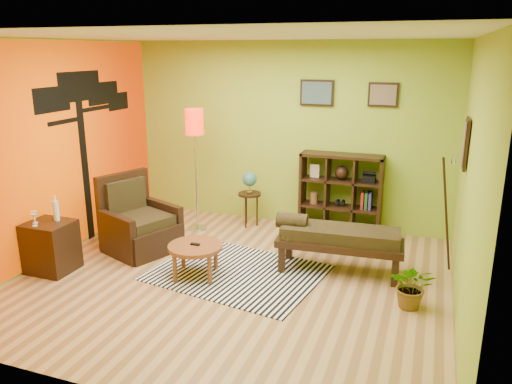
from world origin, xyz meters
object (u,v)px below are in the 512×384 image
(armchair, at_px, (138,227))
(cube_shelf, at_px, (341,194))
(bench, at_px, (336,237))
(coffee_table, at_px, (195,249))
(floor_lamp, at_px, (195,133))
(potted_plant, at_px, (412,290))
(side_cabinet, at_px, (51,246))
(globe_table, at_px, (250,185))

(armchair, distance_m, cube_shelf, 2.97)
(cube_shelf, relative_size, bench, 0.76)
(coffee_table, height_order, armchair, armchair)
(floor_lamp, height_order, potted_plant, floor_lamp)
(side_cabinet, relative_size, bench, 0.60)
(floor_lamp, relative_size, cube_shelf, 1.53)
(coffee_table, bearing_deg, side_cabinet, -165.31)
(globe_table, bearing_deg, floor_lamp, -148.02)
(floor_lamp, bearing_deg, globe_table, 31.98)
(potted_plant, bearing_deg, globe_table, 144.15)
(floor_lamp, height_order, bench, floor_lamp)
(cube_shelf, bearing_deg, floor_lamp, -163.41)
(globe_table, xyz_separation_m, cube_shelf, (1.38, 0.19, -0.06))
(side_cabinet, relative_size, potted_plant, 1.88)
(globe_table, distance_m, cube_shelf, 1.40)
(cube_shelf, height_order, bench, cube_shelf)
(armchair, bearing_deg, bench, 4.25)
(floor_lamp, bearing_deg, coffee_table, -64.39)
(bench, bearing_deg, armchair, -175.75)
(side_cabinet, xyz_separation_m, globe_table, (1.73, 2.38, 0.33))
(side_cabinet, height_order, globe_table, side_cabinet)
(floor_lamp, bearing_deg, side_cabinet, -118.11)
(armchair, height_order, cube_shelf, cube_shelf)
(cube_shelf, bearing_deg, coffee_table, -122.85)
(coffee_table, xyz_separation_m, armchair, (-1.13, 0.51, -0.04))
(coffee_table, relative_size, globe_table, 0.76)
(armchair, xyz_separation_m, side_cabinet, (-0.63, -0.97, 0.01))
(coffee_table, distance_m, cube_shelf, 2.52)
(side_cabinet, bearing_deg, armchair, 57.06)
(potted_plant, bearing_deg, coffee_table, -177.93)
(armchair, distance_m, side_cabinet, 1.16)
(bench, distance_m, potted_plant, 1.16)
(side_cabinet, height_order, floor_lamp, floor_lamp)
(armchair, distance_m, floor_lamp, 1.58)
(side_cabinet, distance_m, cube_shelf, 4.04)
(bench, bearing_deg, potted_plant, -33.31)
(coffee_table, height_order, side_cabinet, side_cabinet)
(side_cabinet, bearing_deg, floor_lamp, 61.89)
(side_cabinet, bearing_deg, bench, 19.43)
(side_cabinet, distance_m, globe_table, 2.96)
(side_cabinet, distance_m, potted_plant, 4.30)
(armchair, height_order, potted_plant, armchair)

